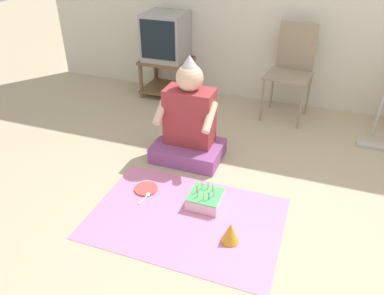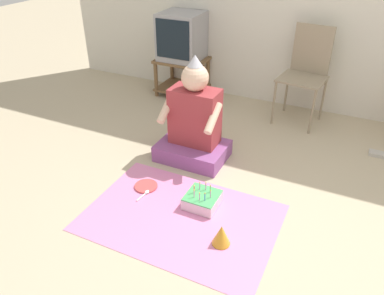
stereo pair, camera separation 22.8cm
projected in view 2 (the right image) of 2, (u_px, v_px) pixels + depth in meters
name	position (u px, v px, depth m)	size (l,w,h in m)	color
ground_plane	(275.00, 236.00, 2.48)	(16.00, 16.00, 0.00)	tan
tv_stand	(182.00, 73.00, 4.37)	(0.55, 0.45, 0.43)	brown
tv	(182.00, 36.00, 4.15)	(0.45, 0.44, 0.51)	#99999E
folding_chair	(306.00, 68.00, 3.66)	(0.47, 0.45, 0.95)	gray
person_seated	(194.00, 124.00, 3.15)	(0.58, 0.42, 0.91)	#8C4C8C
party_cloth	(181.00, 217.00, 2.62)	(1.32, 0.91, 0.01)	pink
birthday_cake	(202.00, 200.00, 2.71)	(0.23, 0.23, 0.16)	silver
party_hat_blue	(221.00, 235.00, 2.37)	(0.12, 0.12, 0.14)	gold
paper_plate	(146.00, 186.00, 2.92)	(0.18, 0.18, 0.01)	#D84C4C
plastic_spoon_near	(146.00, 193.00, 2.84)	(0.04, 0.15, 0.01)	white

